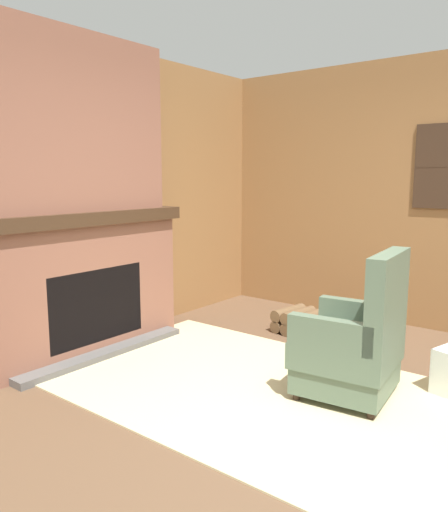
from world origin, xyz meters
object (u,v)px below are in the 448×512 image
at_px(oil_lamp_vase, 22,202).
at_px(storage_case, 135,199).
at_px(firewood_stack, 299,321).
at_px(armchair, 354,346).
at_px(decorative_plate_on_mantel, 76,194).

bearing_deg(oil_lamp_vase, storage_case, 90.00).
bearing_deg(firewood_stack, armchair, -45.59).
xyz_separation_m(armchair, storage_case, (-2.25, 0.06, 0.94)).
relative_size(armchair, storage_case, 3.99).
height_order(firewood_stack, oil_lamp_vase, oil_lamp_vase).
bearing_deg(armchair, oil_lamp_vase, 19.50).
relative_size(armchair, oil_lamp_vase, 3.89).
distance_m(oil_lamp_vase, storage_case, 1.14).
bearing_deg(storage_case, oil_lamp_vase, -90.00).
xyz_separation_m(firewood_stack, storage_case, (-1.22, -0.99, 1.19)).
relative_size(firewood_stack, decorative_plate_on_mantel, 1.67).
relative_size(firewood_stack, oil_lamp_vase, 1.78).
distance_m(armchair, storage_case, 2.44).
distance_m(armchair, oil_lamp_vase, 2.67).
relative_size(firewood_stack, storage_case, 1.83).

